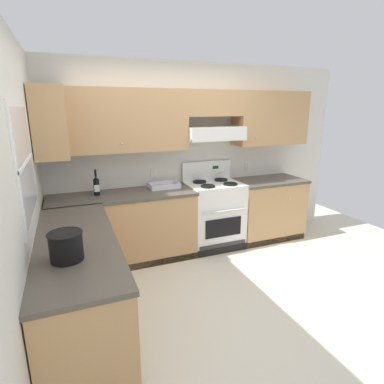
{
  "coord_description": "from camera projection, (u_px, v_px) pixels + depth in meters",
  "views": [
    {
      "loc": [
        -1.25,
        -2.59,
        1.96
      ],
      "look_at": [
        0.07,
        0.7,
        1.0
      ],
      "focal_mm": 29.41,
      "sensor_mm": 36.0,
      "label": 1
    }
  ],
  "objects": [
    {
      "name": "ground_plane",
      "position": [
        211.0,
        301.0,
        3.28
      ],
      "size": [
        7.04,
        7.04,
        0.0
      ],
      "primitive_type": "plane",
      "color": "beige"
    },
    {
      "name": "wall_back",
      "position": [
        192.0,
        143.0,
        4.4
      ],
      "size": [
        4.68,
        0.57,
        2.55
      ],
      "color": "silver",
      "rests_on": "ground_plane"
    },
    {
      "name": "wall_left",
      "position": [
        24.0,
        185.0,
        2.56
      ],
      "size": [
        0.47,
        4.0,
        2.55
      ],
      "color": "silver",
      "rests_on": "ground_plane"
    },
    {
      "name": "counter_back_run",
      "position": [
        183.0,
        220.0,
        4.33
      ],
      "size": [
        3.6,
        0.65,
        0.91
      ],
      "color": "tan",
      "rests_on": "ground_plane"
    },
    {
      "name": "counter_left_run",
      "position": [
        81.0,
        288.0,
        2.71
      ],
      "size": [
        0.63,
        1.91,
        0.91
      ],
      "color": "tan",
      "rests_on": "ground_plane"
    },
    {
      "name": "stove",
      "position": [
        214.0,
        214.0,
        4.5
      ],
      "size": [
        0.76,
        0.62,
        1.2
      ],
      "color": "white",
      "rests_on": "ground_plane"
    },
    {
      "name": "wine_bottle",
      "position": [
        96.0,
        185.0,
        3.84
      ],
      "size": [
        0.07,
        0.07,
        0.32
      ],
      "color": "black",
      "rests_on": "counter_back_run"
    },
    {
      "name": "bowl",
      "position": [
        164.0,
        186.0,
        4.23
      ],
      "size": [
        0.4,
        0.25,
        0.07
      ],
      "color": "silver",
      "rests_on": "counter_back_run"
    },
    {
      "name": "bucket",
      "position": [
        66.0,
        246.0,
        2.2
      ],
      "size": [
        0.24,
        0.24,
        0.21
      ],
      "color": "black",
      "rests_on": "counter_left_run"
    }
  ]
}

